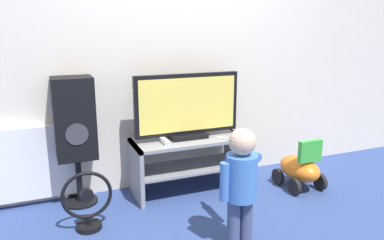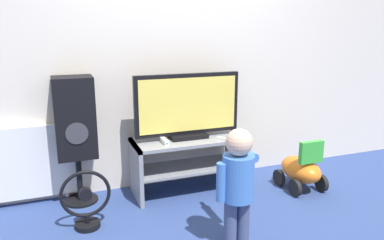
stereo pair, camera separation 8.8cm
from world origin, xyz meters
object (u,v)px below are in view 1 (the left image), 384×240
(television, at_px, (187,107))
(speaker_tower, at_px, (75,122))
(remote_primary, at_px, (223,139))
(ride_on_toy, at_px, (300,168))
(radiator, at_px, (28,164))
(child, at_px, (241,178))
(floor_fan, at_px, (87,203))
(game_console, at_px, (164,141))

(television, bearing_deg, speaker_tower, 174.43)
(remote_primary, relative_size, ride_on_toy, 0.25)
(ride_on_toy, bearing_deg, radiator, 166.34)
(child, bearing_deg, floor_fan, 147.59)
(television, relative_size, floor_fan, 2.10)
(child, height_order, speaker_tower, speaker_tower)
(child, xyz_separation_m, ride_on_toy, (1.03, 0.64, -0.31))
(remote_primary, xyz_separation_m, child, (-0.28, -0.82, -0.02))
(television, relative_size, speaker_tower, 0.88)
(game_console, distance_m, child, 0.96)
(ride_on_toy, distance_m, radiator, 2.49)
(game_console, distance_m, speaker_tower, 0.78)
(remote_primary, bearing_deg, game_console, 169.60)
(television, xyz_separation_m, speaker_tower, (-0.99, 0.10, -0.07))
(game_console, xyz_separation_m, remote_primary, (0.53, -0.10, -0.01))
(television, bearing_deg, radiator, 171.20)
(floor_fan, distance_m, radiator, 0.75)
(speaker_tower, bearing_deg, remote_primary, -12.50)
(game_console, relative_size, child, 0.19)
(television, xyz_separation_m, radiator, (-1.39, 0.21, -0.43))
(game_console, bearing_deg, remote_primary, -10.40)
(television, relative_size, ride_on_toy, 1.94)
(child, relative_size, speaker_tower, 0.77)
(game_console, distance_m, ride_on_toy, 1.35)
(remote_primary, distance_m, ride_on_toy, 0.83)
(ride_on_toy, bearing_deg, child, -148.14)
(radiator, bearing_deg, floor_fan, -55.83)
(game_console, height_order, ride_on_toy, game_console)
(remote_primary, height_order, radiator, radiator)
(television, xyz_separation_m, remote_primary, (0.28, -0.18, -0.28))
(remote_primary, height_order, ride_on_toy, remote_primary)
(television, height_order, radiator, television)
(speaker_tower, bearing_deg, ride_on_toy, -13.09)
(television, height_order, child, television)
(game_console, bearing_deg, child, -74.86)
(ride_on_toy, bearing_deg, remote_primary, 165.92)
(speaker_tower, distance_m, ride_on_toy, 2.13)
(game_console, height_order, remote_primary, game_console)
(remote_primary, xyz_separation_m, radiator, (-1.67, 0.40, -0.15))
(remote_primary, bearing_deg, ride_on_toy, -14.08)
(game_console, bearing_deg, television, 18.81)
(child, bearing_deg, television, 89.72)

